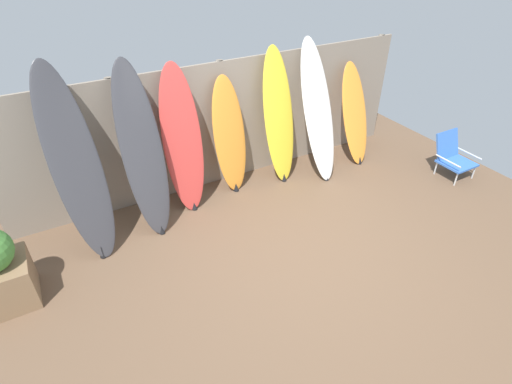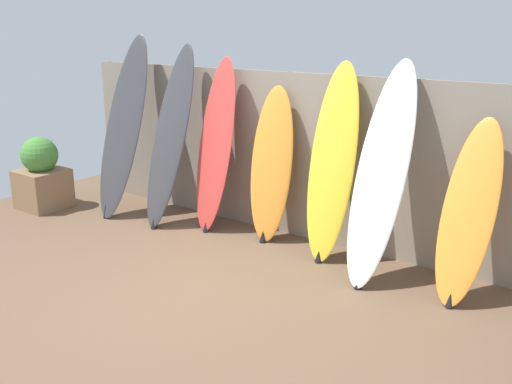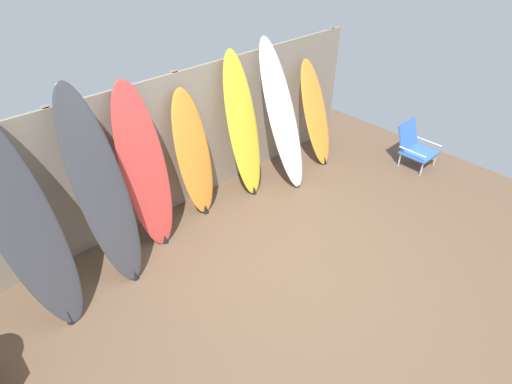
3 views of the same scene
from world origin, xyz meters
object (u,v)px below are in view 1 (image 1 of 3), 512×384
object	(u,v)px
surfboard_red_2	(183,142)
surfboard_orange_3	(230,137)
surfboard_orange_6	(355,115)
surfboard_charcoal_0	(76,166)
surfboard_yellow_4	(279,118)
surfboard_white_5	(318,112)
beach_chair	(452,155)
surfboard_charcoal_1	(142,152)

from	to	relation	value
surfboard_red_2	surfboard_orange_3	bearing A→B (deg)	6.78
surfboard_orange_6	surfboard_charcoal_0	bearing A→B (deg)	-178.56
surfboard_orange_3	surfboard_yellow_4	xyz separation A→B (m)	(0.77, -0.06, 0.14)
surfboard_red_2	surfboard_white_5	size ratio (longest dim) A/B	0.98
surfboard_charcoal_0	surfboard_red_2	bearing A→B (deg)	8.19
beach_chair	surfboard_orange_6	bearing A→B (deg)	135.06
surfboard_charcoal_0	surfboard_charcoal_1	xyz separation A→B (m)	(0.75, 0.04, -0.04)
surfboard_charcoal_1	surfboard_orange_6	world-z (taller)	surfboard_charcoal_1
surfboard_charcoal_0	beach_chair	size ratio (longest dim) A/B	3.33
surfboard_orange_3	surfboard_white_5	xyz separation A→B (m)	(1.35, -0.21, 0.16)
surfboard_yellow_4	surfboard_white_5	world-z (taller)	surfboard_white_5
surfboard_yellow_4	surfboard_white_5	bearing A→B (deg)	-14.47
surfboard_orange_3	surfboard_yellow_4	bearing A→B (deg)	-4.36
surfboard_charcoal_1	surfboard_yellow_4	world-z (taller)	surfboard_charcoal_1
surfboard_yellow_4	surfboard_orange_6	world-z (taller)	surfboard_yellow_4
surfboard_charcoal_1	surfboard_white_5	xyz separation A→B (m)	(2.62, 0.02, -0.05)
surfboard_red_2	surfboard_orange_6	world-z (taller)	surfboard_red_2
surfboard_white_5	surfboard_orange_6	size ratio (longest dim) A/B	1.29
surfboard_charcoal_1	beach_chair	size ratio (longest dim) A/B	3.19
surfboard_charcoal_1	surfboard_yellow_4	size ratio (longest dim) A/B	1.07
surfboard_white_5	surfboard_charcoal_1	bearing A→B (deg)	-179.52
surfboard_charcoal_1	surfboard_white_5	size ratio (longest dim) A/B	1.04
surfboard_charcoal_1	surfboard_red_2	world-z (taller)	surfboard_charcoal_1
surfboard_orange_3	surfboard_yellow_4	world-z (taller)	surfboard_yellow_4
surfboard_red_2	surfboard_white_5	distance (m)	2.07
surfboard_orange_3	surfboard_charcoal_1	bearing A→B (deg)	-169.68
surfboard_yellow_4	surfboard_white_5	xyz separation A→B (m)	(0.58, -0.15, 0.02)
surfboard_charcoal_1	surfboard_yellow_4	distance (m)	2.05
surfboard_charcoal_0	beach_chair	world-z (taller)	surfboard_charcoal_0
surfboard_red_2	surfboard_yellow_4	bearing A→B (deg)	1.02
surfboard_red_2	surfboard_white_5	world-z (taller)	surfboard_white_5
surfboard_white_5	beach_chair	world-z (taller)	surfboard_white_5
beach_chair	surfboard_orange_3	bearing A→B (deg)	160.85
surfboard_white_5	beach_chair	distance (m)	2.23
surfboard_charcoal_0	surfboard_orange_6	bearing A→B (deg)	1.44
surfboard_charcoal_0	surfboard_orange_3	xyz separation A→B (m)	(2.02, 0.27, -0.25)
surfboard_charcoal_1	surfboard_red_2	bearing A→B (deg)	14.73
surfboard_charcoal_0	surfboard_yellow_4	distance (m)	2.80
surfboard_white_5	surfboard_orange_6	xyz separation A→B (m)	(0.78, 0.04, -0.23)
surfboard_red_2	surfboard_white_5	bearing A→B (deg)	-3.45
surfboard_red_2	beach_chair	bearing A→B (deg)	-17.96
surfboard_charcoal_0	surfboard_orange_3	bearing A→B (deg)	7.69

